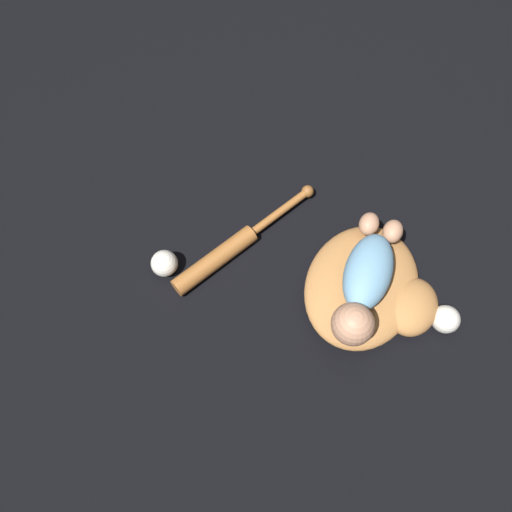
% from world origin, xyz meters
% --- Properties ---
extents(ground_plane, '(6.00, 6.00, 0.00)m').
position_xyz_m(ground_plane, '(0.00, 0.00, 0.00)').
color(ground_plane, black).
extents(baseball_glove, '(0.43, 0.40, 0.08)m').
position_xyz_m(baseball_glove, '(-0.00, 0.07, 0.04)').
color(baseball_glove, '#A8703D').
rests_on(baseball_glove, ground).
extents(baby_figure, '(0.35, 0.24, 0.10)m').
position_xyz_m(baby_figure, '(0.03, 0.06, 0.12)').
color(baby_figure, '#6693B2').
rests_on(baby_figure, baseball_glove).
extents(baseball_bat, '(0.48, 0.07, 0.05)m').
position_xyz_m(baseball_bat, '(0.18, -0.26, 0.02)').
color(baseball_bat, '#9E602D').
rests_on(baseball_bat, ground).
extents(baseball, '(0.07, 0.07, 0.07)m').
position_xyz_m(baseball, '(0.33, -0.34, 0.04)').
color(baseball, silver).
rests_on(baseball, ground).
extents(baseball_spare, '(0.07, 0.07, 0.07)m').
position_xyz_m(baseball_spare, '(-0.08, 0.25, 0.04)').
color(baseball_spare, silver).
rests_on(baseball_spare, ground).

